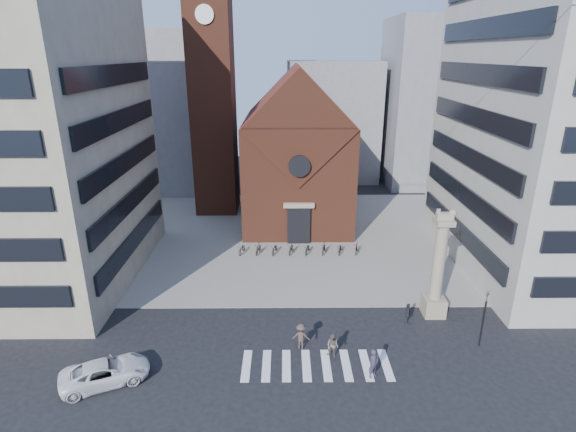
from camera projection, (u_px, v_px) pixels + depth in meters
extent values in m
plane|color=black|center=(306.00, 338.00, 32.02)|extent=(120.00, 120.00, 0.00)
cube|color=gray|center=(298.00, 235.00, 49.86)|extent=(46.00, 30.00, 0.05)
cube|color=brown|center=(297.00, 170.00, 53.45)|extent=(12.00, 16.00, 12.00)
cube|color=#56241B|center=(297.00, 118.00, 51.77)|extent=(12.00, 15.40, 12.00)
cube|color=brown|center=(300.00, 130.00, 43.93)|extent=(11.76, 0.50, 11.76)
cylinder|color=black|center=(299.00, 166.00, 44.70)|extent=(2.20, 0.30, 2.20)
cube|color=black|center=(299.00, 226.00, 47.16)|extent=(2.40, 0.30, 4.00)
cube|color=tan|center=(299.00, 205.00, 46.33)|extent=(3.20, 0.40, 0.50)
cube|color=brown|center=(212.00, 90.00, 53.11)|extent=(5.00, 5.00, 30.00)
cylinder|color=white|center=(204.00, 14.00, 47.92)|extent=(2.00, 0.20, 2.00)
cube|color=tan|center=(10.00, 132.00, 36.77)|extent=(18.00, 20.00, 26.00)
cube|color=gray|center=(158.00, 112.00, 65.67)|extent=(16.00, 14.00, 22.00)
cube|color=gray|center=(331.00, 121.00, 71.26)|extent=(14.00, 12.00, 18.00)
cube|color=gray|center=(440.00, 103.00, 67.54)|extent=(16.00, 14.00, 24.00)
cube|color=tan|center=(433.00, 306.00, 34.66)|extent=(1.60, 1.60, 1.50)
cylinder|color=tan|center=(439.00, 262.00, 33.37)|extent=(0.90, 0.90, 6.00)
cube|color=tan|center=(444.00, 222.00, 32.28)|extent=(1.30, 1.30, 0.40)
cube|color=tan|center=(445.00, 216.00, 32.14)|extent=(1.20, 0.50, 0.55)
sphere|color=tan|center=(453.00, 213.00, 32.06)|extent=(0.56, 0.56, 0.56)
cube|color=tan|center=(438.00, 211.00, 32.00)|extent=(0.25, 0.15, 0.35)
cylinder|color=black|center=(483.00, 324.00, 30.57)|extent=(0.12, 0.12, 3.50)
imported|color=black|center=(487.00, 296.00, 29.84)|extent=(0.13, 0.16, 0.80)
imported|color=white|center=(105.00, 372.00, 27.47)|extent=(5.76, 4.32, 1.45)
imported|color=#373043|center=(374.00, 364.00, 27.84)|extent=(0.86, 0.79, 1.97)
imported|color=#63594F|center=(333.00, 346.00, 29.73)|extent=(1.07, 1.02, 1.73)
imported|color=#2A2B32|center=(407.00, 314.00, 33.42)|extent=(0.55, 1.04, 1.70)
imported|color=#45342E|center=(301.00, 336.00, 30.60)|extent=(1.28, 0.82, 1.89)
imported|color=black|center=(242.00, 249.00, 45.19)|extent=(1.04, 1.93, 0.96)
imported|color=black|center=(258.00, 249.00, 45.18)|extent=(0.89, 1.84, 1.07)
imported|color=black|center=(275.00, 249.00, 45.21)|extent=(1.04, 1.93, 0.96)
imported|color=black|center=(291.00, 248.00, 45.21)|extent=(0.89, 1.84, 1.07)
imported|color=black|center=(307.00, 249.00, 45.24)|extent=(1.04, 1.93, 0.96)
imported|color=black|center=(324.00, 248.00, 45.24)|extent=(0.89, 1.84, 1.07)
imported|color=black|center=(340.00, 249.00, 45.27)|extent=(1.04, 1.93, 0.96)
imported|color=black|center=(356.00, 248.00, 45.26)|extent=(0.89, 1.84, 1.07)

